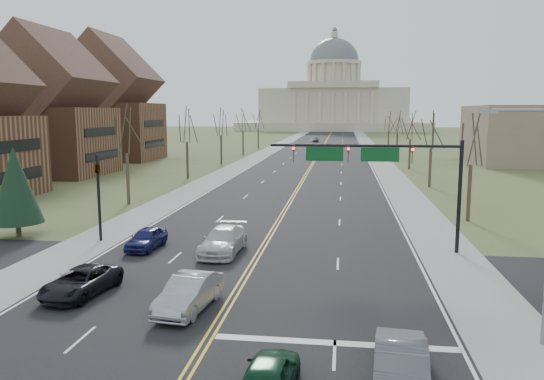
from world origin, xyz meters
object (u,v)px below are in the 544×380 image
(car_far_sb, at_px, (316,140))
(car_sb_outer_lead, at_px, (81,282))
(car_sb_outer_second, at_px, (147,238))
(signal_mast, at_px, (379,162))
(car_nb_outer_lead, at_px, (400,358))
(signal_left, at_px, (98,188))
(car_sb_inner_second, at_px, (223,240))
(car_far_nb, at_px, (325,152))
(car_nb_inner_lead, at_px, (269,375))
(car_sb_inner_lead, at_px, (189,293))

(car_far_sb, bearing_deg, car_sb_outer_lead, -89.11)
(car_sb_outer_second, distance_m, car_far_sb, 126.10)
(signal_mast, xyz_separation_m, car_sb_outer_lead, (-14.91, -10.60, -5.09))
(car_nb_outer_lead, height_order, car_sb_outer_second, car_nb_outer_lead)
(signal_left, height_order, car_sb_outer_lead, signal_left)
(signal_left, relative_size, car_far_sb, 1.39)
(car_sb_inner_second, bearing_deg, signal_left, 169.72)
(car_sb_outer_lead, bearing_deg, car_far_nb, 91.47)
(car_nb_inner_lead, relative_size, car_far_nb, 0.71)
(car_nb_outer_lead, relative_size, car_far_sb, 1.11)
(car_sb_outer_second, bearing_deg, car_nb_inner_lead, -55.00)
(signal_mast, bearing_deg, car_sb_outer_lead, -144.59)
(car_nb_inner_lead, xyz_separation_m, car_nb_outer_lead, (4.22, 1.50, 0.11))
(car_nb_outer_lead, distance_m, car_sb_outer_second, 21.36)
(car_sb_outer_lead, relative_size, car_sb_outer_second, 1.17)
(signal_mast, distance_m, car_far_sb, 124.89)
(car_far_sb, bearing_deg, car_far_nb, -81.98)
(car_sb_inner_lead, distance_m, car_far_nb, 86.53)
(car_sb_inner_second, bearing_deg, car_nb_outer_lead, -55.86)
(signal_left, relative_size, car_sb_inner_lead, 1.26)
(car_sb_inner_lead, xyz_separation_m, car_far_sb, (-1.34, 136.17, -0.05))
(signal_mast, height_order, car_far_sb, signal_mast)
(signal_mast, height_order, car_sb_outer_lead, signal_mast)
(car_far_sb, bearing_deg, car_sb_outer_second, -89.26)
(signal_mast, relative_size, car_far_sb, 2.80)
(car_sb_inner_lead, bearing_deg, signal_left, 136.58)
(signal_mast, distance_m, car_sb_outer_lead, 18.99)
(car_sb_outer_lead, relative_size, car_far_sb, 1.10)
(car_nb_inner_lead, bearing_deg, car_sb_outer_second, -54.49)
(car_sb_outer_lead, xyz_separation_m, car_sb_outer_second, (-0.05, 8.94, 0.03))
(car_nb_inner_lead, bearing_deg, car_sb_outer_lead, -33.83)
(car_far_sb, bearing_deg, car_nb_inner_lead, -84.82)
(signal_mast, bearing_deg, car_far_nb, 94.50)
(signal_left, relative_size, car_sb_outer_second, 1.46)
(car_nb_outer_lead, xyz_separation_m, car_sb_inner_lead, (-8.84, 5.34, -0.01))
(car_nb_inner_lead, relative_size, car_sb_inner_second, 0.72)
(car_sb_outer_lead, bearing_deg, car_sb_inner_lead, -4.28)
(signal_left, height_order, car_sb_inner_lead, signal_left)
(car_sb_inner_lead, relative_size, car_sb_inner_second, 0.85)
(signal_mast, xyz_separation_m, car_far_sb, (-10.42, 124.36, -5.01))
(car_sb_inner_second, relative_size, car_far_sb, 1.29)
(car_far_sb, bearing_deg, car_sb_inner_lead, -86.64)
(car_nb_inner_lead, relative_size, car_sb_inner_lead, 0.85)
(signal_left, bearing_deg, car_far_sb, 86.08)
(car_sb_inner_lead, xyz_separation_m, car_far_nb, (3.21, 86.47, -0.00))
(car_sb_outer_second, xyz_separation_m, car_far_sb, (4.53, 126.02, 0.04))
(car_sb_outer_second, bearing_deg, signal_left, 160.65)
(car_sb_outer_lead, distance_m, car_far_sb, 135.03)
(car_far_nb, bearing_deg, car_sb_outer_lead, 82.48)
(car_nb_inner_lead, relative_size, car_sb_outer_second, 0.98)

